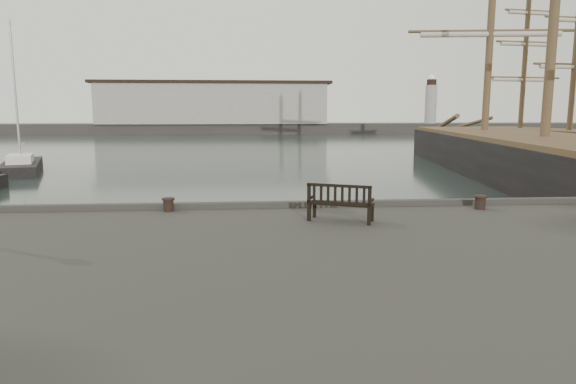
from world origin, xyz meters
The scene contains 8 objects.
ground centered at (0.00, 0.00, 0.00)m, with size 400.00×400.00×0.00m, color black.
breakwater centered at (-4.56, 92.00, 4.30)m, with size 140.00×9.50×12.20m.
bench centered at (1.25, -2.34, 1.88)m, with size 1.86×1.27×1.01m.
bollard_left centered at (-3.65, -0.50, 1.76)m, with size 0.38×0.38×0.40m, color black.
bollard_right centered at (5.85, -0.94, 1.77)m, with size 0.40×0.40×0.42m, color black.
yacht_d centered at (-18.14, 23.95, 0.23)m, with size 5.22×9.52×11.63m.
tall_ship_main centered at (18.07, 16.12, 0.82)m, with size 14.74×44.46×32.75m.
tall_ship_far centered at (31.62, 34.31, 0.78)m, with size 9.56×27.87×23.42m.
Camera 1 is at (-1.29, -15.90, 4.54)m, focal length 32.00 mm.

